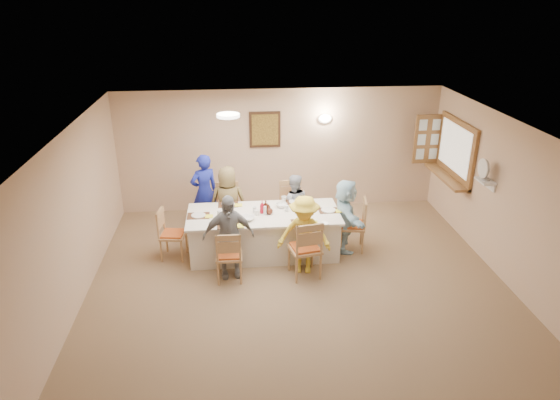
{
  "coord_description": "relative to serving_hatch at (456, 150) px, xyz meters",
  "views": [
    {
      "loc": [
        -0.94,
        -6.18,
        4.3
      ],
      "look_at": [
        -0.2,
        1.4,
        1.05
      ],
      "focal_mm": 32.0,
      "sensor_mm": 36.0,
      "label": 1
    }
  ],
  "objects": [
    {
      "name": "napkin_br",
      "position": [
        -2.9,
        -0.5,
        -0.73
      ],
      "size": [
        0.14,
        0.14,
        0.01
      ],
      "primitive_type": "cube",
      "color": "#FCF335",
      "rests_on": "dining_table"
    },
    {
      "name": "teacup_b",
      "position": [
        -3.28,
        -0.38,
        -0.69
      ],
      "size": [
        0.15,
        0.15,
        0.09
      ],
      "primitive_type": "imported",
      "rotation": [
        0.0,
        0.0,
        -0.26
      ],
      "color": "white",
      "rests_on": "dining_table"
    },
    {
      "name": "napkin_fr",
      "position": [
        -2.9,
        -1.34,
        -0.73
      ],
      "size": [
        0.15,
        0.15,
        0.01
      ],
      "primitive_type": "cube",
      "color": "#FCF335",
      "rests_on": "dining_table"
    },
    {
      "name": "placemat_fl",
      "position": [
        -4.28,
        -1.29,
        -0.74
      ],
      "size": [
        0.36,
        0.26,
        0.01
      ],
      "primitive_type": "cube",
      "color": "#472B19",
      "rests_on": "dining_table"
    },
    {
      "name": "bowl_b",
      "position": [
        -3.35,
        -0.63,
        -0.71
      ],
      "size": [
        0.22,
        0.22,
        0.06
      ],
      "primitive_type": "imported",
      "rotation": [
        0.0,
        0.0,
        0.05
      ],
      "color": "white",
      "rests_on": "dining_table"
    },
    {
      "name": "plate_fr",
      "position": [
        -3.08,
        -1.29,
        -0.73
      ],
      "size": [
        0.22,
        0.22,
        0.01
      ],
      "primitive_type": "cylinder",
      "color": "white",
      "rests_on": "dining_table"
    },
    {
      "name": "ground",
      "position": [
        -3.21,
        -2.4,
        -1.5
      ],
      "size": [
        7.0,
        7.0,
        0.0
      ],
      "primitive_type": "plane",
      "color": "#826147"
    },
    {
      "name": "chair_front_left",
      "position": [
        -4.28,
        -1.67,
        -1.06
      ],
      "size": [
        0.43,
        0.43,
        0.89
      ],
      "primitive_type": null,
      "rotation": [
        0.0,
        0.0,
        3.13
      ],
      "color": "tan",
      "rests_on": "ground"
    },
    {
      "name": "shutter_door",
      "position": [
        -0.26,
        0.76,
        0.0
      ],
      "size": [
        0.55,
        0.04,
        1.0
      ],
      "primitive_type": "cube",
      "color": "brown",
      "rests_on": "room_walls"
    },
    {
      "name": "teacup_a",
      "position": [
        -4.44,
        -1.23,
        -0.7
      ],
      "size": [
        0.17,
        0.17,
        0.09
      ],
      "primitive_type": "imported",
      "rotation": [
        0.0,
        0.0,
        0.31
      ],
      "color": "white",
      "rests_on": "dining_table"
    },
    {
      "name": "desk_fan",
      "position": [
        -0.11,
        -1.35,
        0.05
      ],
      "size": [
        0.3,
        0.3,
        0.28
      ],
      "primitive_type": null,
      "color": "#A5A5A8",
      "rests_on": "fan_shelf"
    },
    {
      "name": "plate_fl",
      "position": [
        -4.28,
        -1.29,
        -0.73
      ],
      "size": [
        0.23,
        0.23,
        0.01
      ],
      "primitive_type": "cylinder",
      "color": "white",
      "rests_on": "dining_table"
    },
    {
      "name": "chair_back_right",
      "position": [
        -3.08,
        -0.07,
        -1.01
      ],
      "size": [
        0.52,
        0.52,
        0.97
      ],
      "primitive_type": null,
      "rotation": [
        0.0,
        0.0,
        0.11
      ],
      "color": "tan",
      "rests_on": "ground"
    },
    {
      "name": "diner_front_left",
      "position": [
        -4.28,
        -1.55,
        -0.8
      ],
      "size": [
        0.88,
        0.49,
        1.39
      ],
      "primitive_type": "imported",
      "rotation": [
        0.0,
        0.0,
        0.09
      ],
      "color": "gray",
      "rests_on": "ground"
    },
    {
      "name": "placemat_bl",
      "position": [
        -4.28,
        -0.45,
        -0.74
      ],
      "size": [
        0.35,
        0.26,
        0.01
      ],
      "primitive_type": "cube",
      "color": "#472B19",
      "rests_on": "dining_table"
    },
    {
      "name": "diner_front_right",
      "position": [
        -3.08,
        -1.55,
        -0.84
      ],
      "size": [
        1.04,
        0.81,
        1.33
      ],
      "primitive_type": "imported",
      "rotation": [
        0.0,
        0.0,
        -0.19
      ],
      "color": "yellow",
      "rests_on": "ground"
    },
    {
      "name": "caregiver",
      "position": [
        -4.73,
        0.28,
        -0.76
      ],
      "size": [
        0.8,
        0.76,
        1.47
      ],
      "primitive_type": "imported",
      "rotation": [
        0.0,
        0.0,
        3.57
      ],
      "color": "#1C28AD",
      "rests_on": "ground"
    },
    {
      "name": "plate_le",
      "position": [
        -4.78,
        -0.87,
        -0.73
      ],
      "size": [
        0.24,
        0.24,
        0.02
      ],
      "primitive_type": "cylinder",
      "color": "white",
      "rests_on": "dining_table"
    },
    {
      "name": "fan_shelf",
      "position": [
        -0.08,
        -1.35,
        -0.1
      ],
      "size": [
        0.22,
        0.36,
        0.03
      ],
      "primitive_type": "cube",
      "color": "white",
      "rests_on": "room_walls"
    },
    {
      "name": "condiment_ketchup",
      "position": [
        -3.7,
        -0.86,
        -0.63
      ],
      "size": [
        0.09,
        0.09,
        0.23
      ],
      "primitive_type": "imported",
      "rotation": [
        0.0,
        0.0,
        -0.03
      ],
      "color": "#B50F24",
      "rests_on": "dining_table"
    },
    {
      "name": "diner_back_right",
      "position": [
        -3.08,
        -0.19,
        -0.91
      ],
      "size": [
        0.65,
        0.54,
        1.19
      ],
      "primitive_type": "imported",
      "rotation": [
        0.0,
        0.0,
        3.06
      ],
      "color": "#9EA5B5",
      "rests_on": "ground"
    },
    {
      "name": "napkin_re",
      "position": [
        -2.38,
        -0.92,
        -0.73
      ],
      "size": [
        0.13,
        0.13,
        0.01
      ],
      "primitive_type": "cube",
      "color": "#FCF335",
      "rests_on": "dining_table"
    },
    {
      "name": "condiment_malt",
      "position": [
        -3.58,
        -0.91,
        -0.67
      ],
      "size": [
        0.17,
        0.17,
        0.15
      ],
      "primitive_type": "imported",
      "rotation": [
        0.0,
        0.0,
        -0.22
      ],
      "color": "#4D2214",
      "rests_on": "dining_table"
    },
    {
      "name": "drinking_glass",
      "position": [
        -3.83,
        -0.82,
        -0.68
      ],
      "size": [
        0.06,
        0.06,
        0.1
      ],
      "primitive_type": "cylinder",
      "color": "silver",
      "rests_on": "dining_table"
    },
    {
      "name": "condiment_brown",
      "position": [
        -3.64,
        -0.82,
        -0.63
      ],
      "size": [
        0.17,
        0.17,
        0.21
      ],
      "primitive_type": "imported",
      "rotation": [
        0.0,
        0.0,
        0.41
      ],
      "color": "#4D2214",
      "rests_on": "dining_table"
    },
    {
      "name": "napkin_fl",
      "position": [
        -4.1,
        -1.34,
        -0.73
      ],
      "size": [
        0.15,
        0.15,
        0.01
      ],
      "primitive_type": "cube",
      "color": "#FCF335",
      "rests_on": "dining_table"
    },
    {
      "name": "chair_left_end",
      "position": [
        -5.23,
        -0.87,
        -1.05
      ],
      "size": [
        0.49,
        0.49,
        0.89
      ],
      "primitive_type": null,
      "rotation": [
        0.0,
        0.0,
        1.42
      ],
      "color": "tan",
      "rests_on": "ground"
    },
    {
      "name": "napkin_bl",
      "position": [
        -4.1,
        -0.5,
        -0.73
      ],
      "size": [
        0.14,
        0.14,
        0.01
      ],
      "primitive_type": "cube",
      "color": "#FCF335",
      "rests_on": "dining_table"
    },
    {
      "name": "chair_right_end",
      "position": [
        -2.13,
        -0.87,
        -1.02
      ],
      "size": [
        0.53,
        0.53,
        0.95
      ],
      "primitive_type": null,
      "rotation": [
        0.0,
        0.0,
        -1.75
      ],
      "color": "tan",
      "rests_on": "ground"
    },
    {
      "name": "dining_table",
      "position": [
        -3.68,
        -0.87,
        -1.12
      ],
      "size": [
        2.59,
        1.1,
        0.76
      ],
      "primitive_type": "cube",
      "color": "white",
      "rests_on": "ground"
    },
    {
      "name": "wall_sconce",
      "position": [
        -2.31,
        1.04,
        0.4
      ],
      "size": [
        0.26,
        0.09,
        0.18
      ],
      "primitive_type": "ellipsoid",
      "color": "white",
      "rests_on": "room_walls"
    },
    {
      "name": "placemat_br",
      "position": [
        -3.08,
        -0.45,
        -0.74
      ],
      "size": [
        0.34,
        0.25,
        0.01
      ],
      "primitive_type": "cube",
      "color": "#472B19",
      "rests_on": "dining_table"
    },
    {
      "name": "diner_right_end",
      "position": [
        -2.26,
        -0.87,
        -0.84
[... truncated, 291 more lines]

